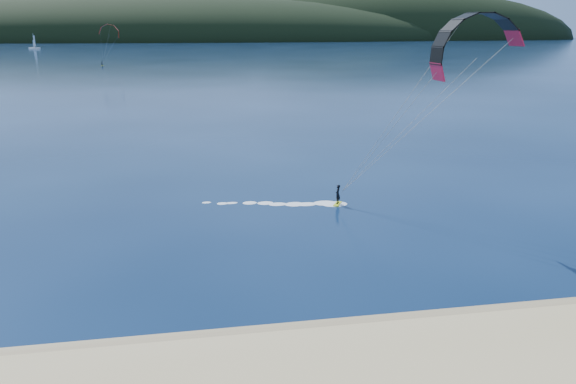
{
  "coord_description": "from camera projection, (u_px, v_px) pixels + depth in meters",
  "views": [
    {
      "loc": [
        -2.05,
        -16.04,
        12.83
      ],
      "look_at": [
        2.44,
        10.0,
        5.0
      ],
      "focal_mm": 34.15,
      "sensor_mm": 36.0,
      "label": 1
    }
  ],
  "objects": [
    {
      "name": "sailboat",
      "position": [
        35.0,
        48.0,
        386.12
      ],
      "size": [
        7.72,
        4.87,
        10.82
      ],
      "color": "white",
      "rests_on": "ground"
    },
    {
      "name": "headland",
      "position": [
        192.0,
        40.0,
        723.4
      ],
      "size": [
        1200.0,
        310.0,
        140.0
      ],
      "color": "black",
      "rests_on": "ground"
    },
    {
      "name": "kitesurfer_far",
      "position": [
        109.0,
        35.0,
        199.86
      ],
      "size": [
        8.31,
        4.89,
        13.84
      ],
      "color": "#C7D819",
      "rests_on": "ground"
    },
    {
      "name": "kitesurfer_near",
      "position": [
        463.0,
        68.0,
        35.6
      ],
      "size": [
        21.51,
        7.99,
        14.28
      ],
      "color": "#C7D819",
      "rests_on": "ground"
    },
    {
      "name": "wet_sand",
      "position": [
        254.0,
        342.0,
        23.37
      ],
      "size": [
        220.0,
        2.5,
        0.1
      ],
      "color": "#987E58",
      "rests_on": "ground"
    }
  ]
}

